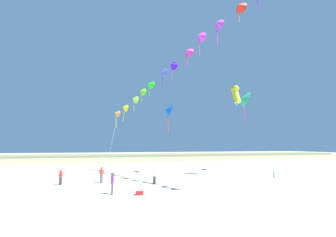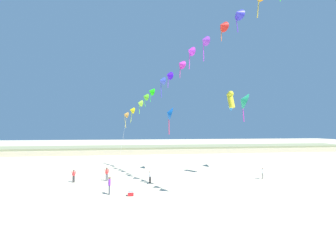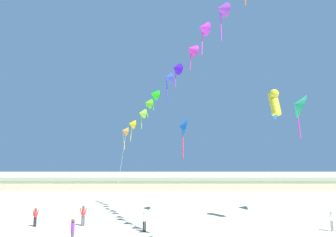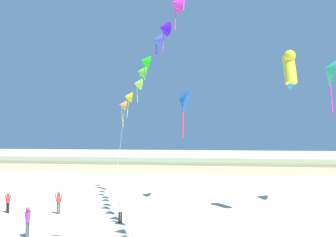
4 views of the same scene
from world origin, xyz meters
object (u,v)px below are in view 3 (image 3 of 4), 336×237
object	(u,v)px
person_near_right	(332,220)
person_mid_center	(36,216)
large_kite_mid_trail	(183,127)
large_kite_low_lead	(298,106)
person_near_left	(73,230)
large_kite_high_solo	(275,103)
person_far_left	(145,220)
person_far_right	(84,214)

from	to	relation	value
person_near_right	person_mid_center	xyz separation A→B (m)	(-24.02, 1.63, 0.00)
large_kite_mid_trail	person_mid_center	bearing A→B (deg)	-154.98
person_near_right	large_kite_low_lead	xyz separation A→B (m)	(0.94, 6.97, 10.35)
person_near_left	large_kite_high_solo	distance (m)	19.90
person_far_left	large_kite_high_solo	bearing A→B (deg)	13.20
person_far_right	large_kite_high_solo	size ratio (longest dim) A/B	0.58
person_near_left	person_near_right	xyz separation A→B (m)	(19.05, 4.18, -0.13)
person_near_left	person_far_right	size ratio (longest dim) A/B	1.05
person_mid_center	large_kite_high_solo	xyz separation A→B (m)	(20.94, 1.04, 9.80)
person_mid_center	large_kite_high_solo	world-z (taller)	large_kite_high_solo
person_far_left	person_far_right	xyz separation A→B (m)	(-5.36, 2.00, 0.09)
large_kite_low_lead	large_kite_mid_trail	distance (m)	12.43
person_mid_center	large_kite_mid_trail	xyz separation A→B (m)	(12.74, 5.95, 8.14)
person_near_right	large_kite_high_solo	bearing A→B (deg)	139.00
person_far_right	large_kite_high_solo	xyz separation A→B (m)	(17.01, 0.73, 9.72)
person_near_right	large_kite_mid_trail	xyz separation A→B (m)	(-11.28, 7.57, 8.15)
large_kite_mid_trail	large_kite_high_solo	world-z (taller)	large_kite_high_solo
person_far_right	person_mid_center	bearing A→B (deg)	-175.51
large_kite_low_lead	large_kite_mid_trail	bearing A→B (deg)	177.18
person_near_left	large_kite_low_lead	size ratio (longest dim) A/B	0.36
person_mid_center	person_near_right	bearing A→B (deg)	-3.88
person_near_left	person_mid_center	distance (m)	7.64
large_kite_mid_trail	large_kite_low_lead	bearing A→B (deg)	-2.82
person_near_left	person_mid_center	size ratio (longest dim) A/B	1.13
person_far_left	large_kite_high_solo	xyz separation A→B (m)	(11.65, 2.73, 9.82)
person_near_right	person_mid_center	world-z (taller)	person_mid_center
large_kite_low_lead	large_kite_high_solo	size ratio (longest dim) A/B	1.69
person_near_right	large_kite_high_solo	xyz separation A→B (m)	(-3.07, 2.67, 9.80)
person_far_right	large_kite_mid_trail	xyz separation A→B (m)	(8.80, 5.64, 8.07)
large_kite_mid_trail	person_near_left	bearing A→B (deg)	-123.47
person_far_right	large_kite_low_lead	bearing A→B (deg)	13.47
large_kite_low_lead	large_kite_high_solo	distance (m)	5.90
large_kite_mid_trail	person_far_left	bearing A→B (deg)	-114.27
large_kite_low_lead	person_mid_center	bearing A→B (deg)	-167.91
person_far_right	large_kite_mid_trail	world-z (taller)	large_kite_mid_trail
person_far_left	large_kite_low_lead	world-z (taller)	large_kite_low_lead
large_kite_high_solo	person_far_right	bearing A→B (deg)	-177.53
person_near_right	large_kite_high_solo	size ratio (longest dim) A/B	0.53
person_near_right	person_mid_center	size ratio (longest dim) A/B	0.99
person_near_left	large_kite_low_lead	world-z (taller)	large_kite_low_lead
person_near_left	person_mid_center	bearing A→B (deg)	130.51
large_kite_low_lead	large_kite_high_solo	bearing A→B (deg)	-132.97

